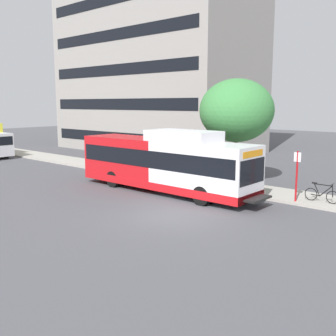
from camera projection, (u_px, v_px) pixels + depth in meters
ground_plane at (70, 191)px, 23.40m from camera, size 120.00×120.00×0.00m
sidewalk_curb at (172, 177)px, 27.28m from camera, size 3.00×56.00×0.14m
transit_bus at (165, 163)px, 22.88m from camera, size 2.58×12.25×3.65m
bus_stop_sign_pole at (297, 172)px, 20.06m from camera, size 0.10×0.36×2.60m
bicycle_parked at (322, 194)px, 20.07m from camera, size 0.52×1.76×1.02m
street_tree_near_stop at (236, 111)px, 24.56m from camera, size 4.63×4.63×6.52m
apartment_tower_backdrop at (156, 25)px, 42.24m from camera, size 11.37×21.82×26.93m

